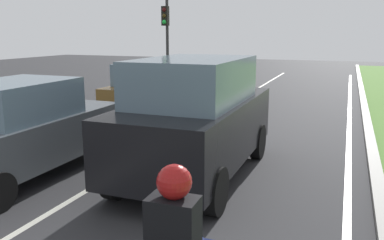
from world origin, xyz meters
TOP-DOWN VIEW (x-y plane):
  - ground_plane at (0.00, 14.00)m, footprint 60.00×60.00m
  - lane_line_center at (-0.70, 14.00)m, footprint 0.12×32.00m
  - lane_line_right_edge at (3.60, 14.00)m, footprint 0.12×32.00m
  - curb_right at (4.10, 14.00)m, footprint 0.24×48.00m
  - car_suv_ahead at (0.83, 8.55)m, footprint 1.97×4.50m
  - car_sedan_left_lane at (-2.29, 7.37)m, footprint 1.86×4.31m
  - car_hatchback_far at (-2.58, 13.32)m, footprint 1.84×3.76m
  - rider_person at (2.25, 4.27)m, footprint 0.51×0.41m
  - traffic_light_overhead_left at (-4.87, 19.65)m, footprint 0.32×0.50m

SIDE VIEW (x-z plane):
  - ground_plane at x=0.00m, z-range 0.00..0.00m
  - lane_line_center at x=-0.70m, z-range 0.00..0.01m
  - lane_line_right_edge at x=3.60m, z-range 0.00..0.01m
  - curb_right at x=4.10m, z-range 0.00..0.12m
  - car_hatchback_far at x=-2.58m, z-range -0.01..1.77m
  - car_sedan_left_lane at x=-2.29m, z-range -0.01..1.85m
  - car_suv_ahead at x=0.83m, z-range 0.03..2.31m
  - rider_person at x=2.25m, z-range 0.61..1.77m
  - traffic_light_overhead_left at x=-4.87m, z-range 0.69..5.04m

